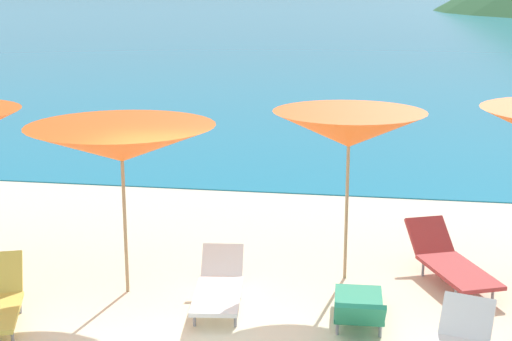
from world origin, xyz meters
TOP-DOWN VIEW (x-y plane):
  - ground_plane at (0.00, 10.00)m, footprint 50.00×100.00m
  - umbrella_4 at (-1.37, 1.60)m, footprint 2.27×2.27m
  - umbrella_5 at (1.25, 2.48)m, footprint 1.96×1.96m
  - lounge_chair_1 at (1.48, 0.99)m, footprint 0.59×1.50m
  - lounge_chair_4 at (2.56, 2.60)m, footprint 1.18×1.77m
  - lounge_chair_11 at (-0.16, 1.34)m, footprint 0.69×1.48m

SIDE VIEW (x-z plane):
  - ground_plane at x=0.00m, z-range -0.30..0.00m
  - lounge_chair_1 at x=1.48m, z-range -0.04..0.56m
  - lounge_chair_11 at x=-0.16m, z-range -0.02..0.54m
  - lounge_chair_4 at x=2.56m, z-range -0.04..0.58m
  - umbrella_4 at x=-1.37m, z-range 0.82..2.91m
  - umbrella_5 at x=1.25m, z-range 0.86..3.04m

